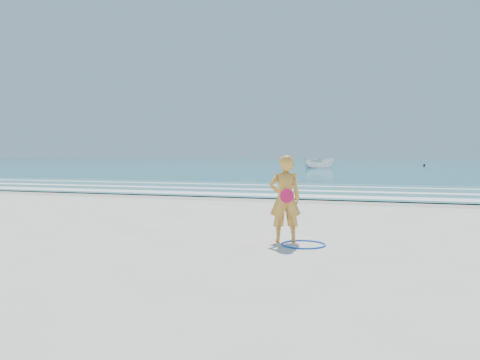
% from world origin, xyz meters
% --- Properties ---
extents(ground, '(400.00, 400.00, 0.00)m').
position_xyz_m(ground, '(0.00, 0.00, 0.00)').
color(ground, silver).
rests_on(ground, ground).
extents(wet_sand, '(400.00, 2.40, 0.00)m').
position_xyz_m(wet_sand, '(0.00, 9.00, 0.00)').
color(wet_sand, '#B2A893').
rests_on(wet_sand, ground).
extents(ocean, '(400.00, 190.00, 0.04)m').
position_xyz_m(ocean, '(0.00, 105.00, 0.02)').
color(ocean, '#19727F').
rests_on(ocean, ground).
extents(shallow, '(400.00, 10.00, 0.01)m').
position_xyz_m(shallow, '(0.00, 14.00, 0.04)').
color(shallow, '#59B7AD').
rests_on(shallow, ocean).
extents(foam_near, '(400.00, 1.40, 0.01)m').
position_xyz_m(foam_near, '(0.00, 10.30, 0.05)').
color(foam_near, white).
rests_on(foam_near, shallow).
extents(foam_mid, '(400.00, 0.90, 0.01)m').
position_xyz_m(foam_mid, '(0.00, 13.20, 0.05)').
color(foam_mid, white).
rests_on(foam_mid, shallow).
extents(foam_far, '(400.00, 0.60, 0.01)m').
position_xyz_m(foam_far, '(0.00, 16.50, 0.05)').
color(foam_far, white).
rests_on(foam_far, shallow).
extents(hoop, '(1.02, 1.02, 0.03)m').
position_xyz_m(hoop, '(2.55, 0.21, 0.02)').
color(hoop, blue).
rests_on(hoop, ground).
extents(boat, '(4.01, 1.68, 1.52)m').
position_xyz_m(boat, '(-4.39, 49.55, 0.80)').
color(boat, silver).
rests_on(boat, ocean).
extents(buoy, '(0.36, 0.36, 0.36)m').
position_xyz_m(buoy, '(8.87, 68.39, 0.22)').
color(buoy, black).
rests_on(buoy, ocean).
extents(woman, '(0.72, 0.59, 1.69)m').
position_xyz_m(woman, '(2.14, 0.44, 0.85)').
color(woman, gold).
rests_on(woman, ground).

